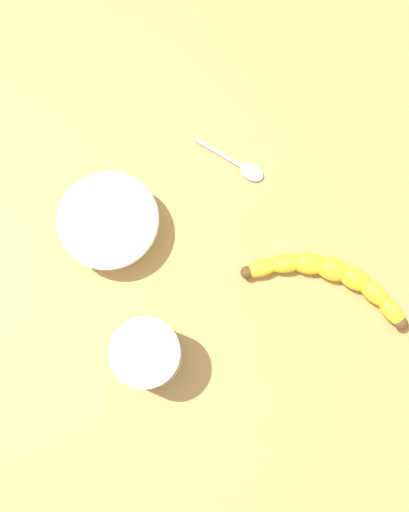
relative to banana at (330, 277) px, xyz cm
name	(u,v)px	position (x,y,z in cm)	size (l,w,h in cm)	color
wooden_tabletop	(263,297)	(8.86, -2.09, -3.11)	(120.00, 120.00, 3.00)	#B3874A
banana	(330,277)	(0.00, 0.00, 0.00)	(16.81, 17.76, 3.22)	yellow
smoothie_glass	(148,355)	(26.25, -1.95, 2.68)	(8.67, 8.67, 9.24)	silver
ceramic_bowl	(109,223)	(22.92, -20.36, 1.40)	(13.69, 13.69, 5.06)	white
teaspoon	(248,170)	(2.16, -18.94, -1.21)	(6.85, 10.43, 0.80)	silver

